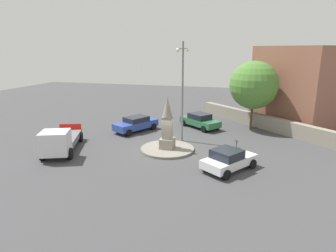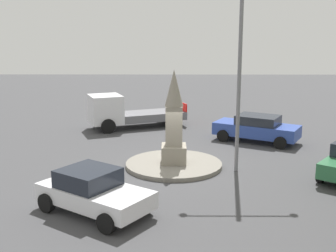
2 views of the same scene
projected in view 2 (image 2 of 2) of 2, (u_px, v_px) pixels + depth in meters
ground_plane at (174, 166)px, 19.14m from camera, size 80.00×80.00×0.00m
traffic_island at (174, 164)px, 19.12m from camera, size 4.21×4.21×0.18m
monument at (174, 122)px, 18.71m from camera, size 1.07×1.07×4.06m
streetlamp at (240, 52)px, 17.48m from camera, size 3.86×0.28×8.33m
car_white_far_side at (93, 191)px, 14.21m from camera, size 4.16×3.66×1.44m
car_blue_passing at (257, 128)px, 23.23m from camera, size 4.68×3.62×1.44m
truck_white_waiting at (125, 112)px, 26.39m from camera, size 6.10×3.91×2.09m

